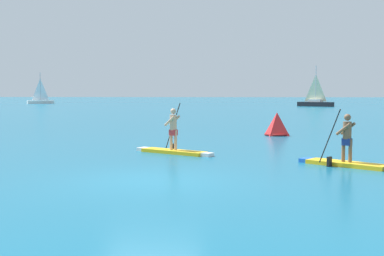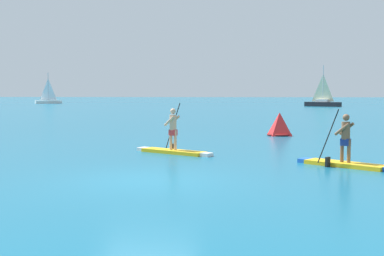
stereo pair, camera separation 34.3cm
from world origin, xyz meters
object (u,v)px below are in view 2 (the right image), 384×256
at_px(sailboat_right_horizon, 323,102).
at_px(paddleboarder_far_right, 345,157).
at_px(race_marker_buoy, 280,125).
at_px(sailboat_left_horizon, 48,100).
at_px(paddleboarder_mid_center, 173,145).

bearing_deg(sailboat_right_horizon, paddleboarder_far_right, -64.26).
height_order(race_marker_buoy, sailboat_left_horizon, sailboat_left_horizon).
height_order(paddleboarder_mid_center, sailboat_left_horizon, sailboat_left_horizon).
bearing_deg(sailboat_right_horizon, sailboat_left_horizon, -163.40).
bearing_deg(sailboat_left_horizon, race_marker_buoy, -90.32).
bearing_deg(paddleboarder_mid_center, sailboat_left_horizon, -34.26).
xyz_separation_m(paddleboarder_mid_center, race_marker_buoy, (4.51, 8.42, 0.24)).
bearing_deg(race_marker_buoy, sailboat_left_horizon, 119.74).
xyz_separation_m(paddleboarder_mid_center, sailboat_right_horizon, (15.07, 65.09, 0.43)).
height_order(race_marker_buoy, sailboat_right_horizon, sailboat_right_horizon).
distance_m(paddleboarder_far_right, race_marker_buoy, 11.34).
bearing_deg(sailboat_left_horizon, paddleboarder_far_right, -93.06).
distance_m(sailboat_left_horizon, sailboat_right_horizon, 54.32).
xyz_separation_m(race_marker_buoy, sailboat_left_horizon, (-41.41, 72.48, 0.18)).
height_order(sailboat_left_horizon, sailboat_right_horizon, sailboat_right_horizon).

